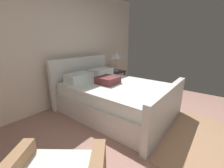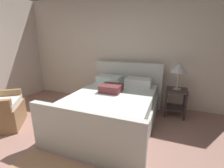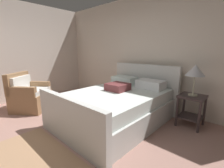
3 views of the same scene
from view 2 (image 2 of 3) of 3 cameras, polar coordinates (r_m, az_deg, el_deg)
wall_back at (r=4.11m, az=3.07°, el=12.30°), size 5.52×0.12×2.73m
bed at (r=3.08m, az=0.37°, el=-8.35°), size 1.69×2.22×1.09m
nightstand_right at (r=3.63m, az=22.48°, el=-4.80°), size 0.44×0.44×0.60m
table_lamp_right at (r=3.48m, az=23.58°, el=5.39°), size 0.33×0.33×0.57m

